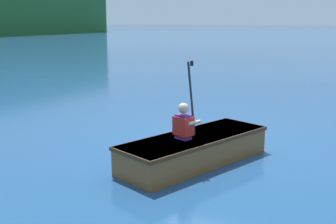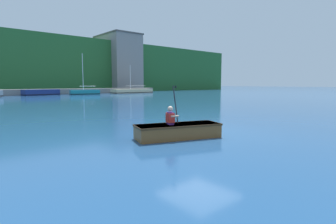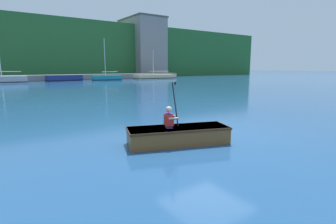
# 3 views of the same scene
# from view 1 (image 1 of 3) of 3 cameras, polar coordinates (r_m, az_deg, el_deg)

# --- Properties ---
(ground_plane) EXTENTS (300.00, 300.00, 0.00)m
(ground_plane) POSITION_cam_1_polar(r_m,az_deg,el_deg) (8.55, 5.12, -3.47)
(ground_plane) COLOR navy
(rowboat_foreground) EXTENTS (2.93, 1.78, 0.46)m
(rowboat_foreground) POSITION_cam_1_polar(r_m,az_deg,el_deg) (7.03, 3.85, -4.76)
(rowboat_foreground) COLOR brown
(rowboat_foreground) RESTS_ON ground
(person_paddler) EXTENTS (0.42, 0.42, 1.24)m
(person_paddler) POSITION_cam_1_polar(r_m,az_deg,el_deg) (6.70, 2.16, -1.45)
(person_paddler) COLOR #592672
(person_paddler) RESTS_ON rowboat_foreground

